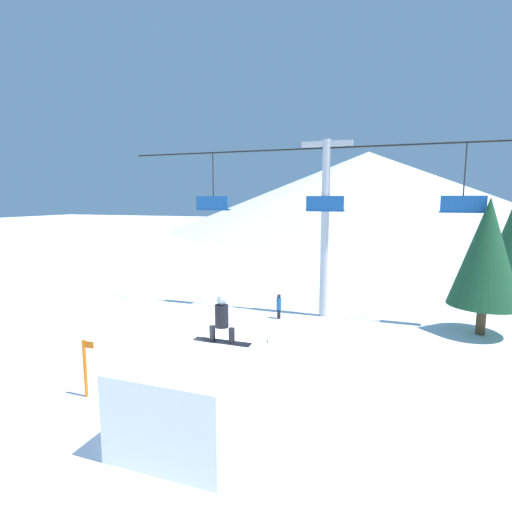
# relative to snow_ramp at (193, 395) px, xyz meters

# --- Properties ---
(ground_plane) EXTENTS (220.00, 220.00, 0.00)m
(ground_plane) POSITION_rel_snow_ramp_xyz_m (-0.84, 0.46, -1.03)
(ground_plane) COLOR white
(mountain_ridge) EXTENTS (72.68, 72.68, 14.43)m
(mountain_ridge) POSITION_rel_snow_ramp_xyz_m (-0.84, 70.32, 6.19)
(mountain_ridge) COLOR silver
(mountain_ridge) RESTS_ON ground_plane
(snow_ramp) EXTENTS (2.80, 3.32, 2.05)m
(snow_ramp) POSITION_rel_snow_ramp_xyz_m (0.00, 0.00, 0.00)
(snow_ramp) COLOR white
(snow_ramp) RESTS_ON ground_plane
(snowboarder) EXTENTS (1.58, 0.36, 1.27)m
(snowboarder) POSITION_rel_snow_ramp_xyz_m (0.31, 1.07, 1.65)
(snowboarder) COLOR black
(snowboarder) RESTS_ON snow_ramp
(chairlift) EXTENTS (20.96, 0.44, 8.58)m
(chairlift) POSITION_rel_snow_ramp_xyz_m (1.25, 11.18, 4.11)
(chairlift) COLOR #B2B2B7
(chairlift) RESTS_ON ground_plane
(pine_tree_near) EXTENTS (2.88, 2.88, 5.89)m
(pine_tree_near) POSITION_rel_snow_ramp_xyz_m (8.16, 10.72, 2.54)
(pine_tree_near) COLOR #4C3823
(pine_tree_near) RESTS_ON ground_plane
(trail_marker) EXTENTS (0.41, 0.10, 1.74)m
(trail_marker) POSITION_rel_snow_ramp_xyz_m (-3.90, 0.66, -0.10)
(trail_marker) COLOR orange
(trail_marker) RESTS_ON ground_plane
(distant_skier) EXTENTS (0.24, 0.24, 1.23)m
(distant_skier) POSITION_rel_snow_ramp_xyz_m (-0.69, 10.01, -0.36)
(distant_skier) COLOR black
(distant_skier) RESTS_ON ground_plane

